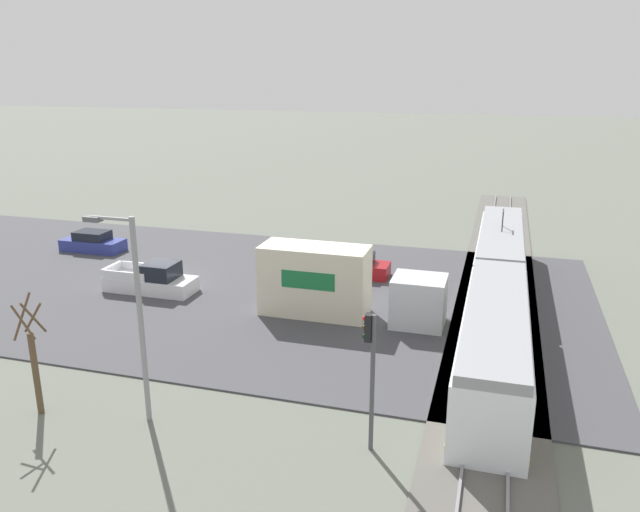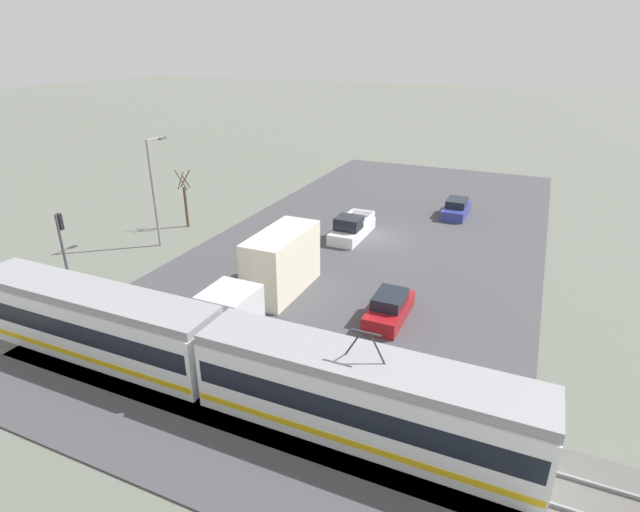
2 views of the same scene
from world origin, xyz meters
TOP-DOWN VIEW (x-y plane):
  - ground_plane at (0.00, 0.00)m, footprint 320.00×320.00m
  - road_surface at (0.00, 0.00)m, footprint 23.54×51.28m
  - rail_bed at (0.00, 20.12)m, footprint 67.74×4.40m
  - light_rail_tram at (1.01, 20.12)m, footprint 26.65×2.70m
  - box_truck at (2.65, 12.13)m, footprint 2.44×9.71m
  - pickup_truck at (2.05, 0.60)m, footprint 2.02×5.36m
  - sedan_car_0 at (-4.20, 11.43)m, footprint 1.77×4.22m
  - sedan_car_1 at (-4.36, -8.07)m, footprint 1.87×4.47m
  - traffic_light_pole at (13.99, 16.18)m, footprint 0.28×0.47m
  - street_tree at (15.23, 3.63)m, footprint 1.12×0.93m
  - street_lamp_near_crossing at (14.48, 7.66)m, footprint 0.36×1.95m

SIDE VIEW (x-z plane):
  - ground_plane at x=0.00m, z-range 0.00..0.00m
  - road_surface at x=0.00m, z-range 0.00..0.08m
  - rail_bed at x=0.00m, z-range -0.06..0.16m
  - sedan_car_1 at x=-4.36m, z-range -0.05..1.40m
  - sedan_car_0 at x=-4.20m, z-range -0.05..1.44m
  - pickup_truck at x=2.05m, z-range -0.14..1.65m
  - light_rail_tram at x=1.01m, z-range -0.53..3.89m
  - box_truck at x=2.65m, z-range -0.06..3.65m
  - street_tree at x=15.23m, z-range -0.21..4.51m
  - traffic_light_pole at x=13.99m, z-range 0.75..5.76m
  - street_lamp_near_crossing at x=14.48m, z-range 0.62..8.45m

